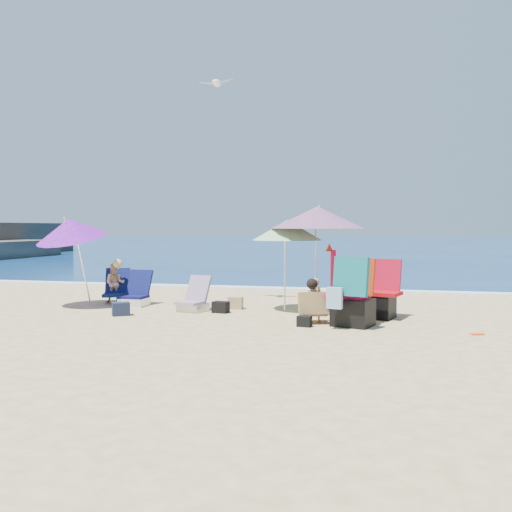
% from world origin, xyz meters
% --- Properties ---
extents(ground, '(120.00, 120.00, 0.00)m').
position_xyz_m(ground, '(0.00, 0.00, 0.00)').
color(ground, '#D8BC84').
rests_on(ground, ground).
extents(sea, '(120.00, 80.00, 0.12)m').
position_xyz_m(sea, '(0.00, 45.00, -0.05)').
color(sea, navy).
rests_on(sea, ground).
extents(foam, '(120.00, 0.50, 0.04)m').
position_xyz_m(foam, '(0.00, 5.10, 0.02)').
color(foam, white).
rests_on(foam, ground).
extents(umbrella_turquoise, '(2.31, 2.31, 2.10)m').
position_xyz_m(umbrella_turquoise, '(0.84, 1.40, 1.85)').
color(umbrella_turquoise, silver).
rests_on(umbrella_turquoise, ground).
extents(umbrella_striped, '(1.57, 1.57, 1.83)m').
position_xyz_m(umbrella_striped, '(0.25, 1.34, 1.60)').
color(umbrella_striped, white).
rests_on(umbrella_striped, ground).
extents(umbrella_blue, '(1.80, 1.84, 1.98)m').
position_xyz_m(umbrella_blue, '(-4.21, 0.88, 1.62)').
color(umbrella_blue, white).
rests_on(umbrella_blue, ground).
extents(furled_umbrella, '(0.22, 0.18, 1.36)m').
position_xyz_m(furled_umbrella, '(1.17, 1.06, 0.74)').
color(furled_umbrella, red).
rests_on(furled_umbrella, ground).
extents(chair_navy, '(0.55, 0.68, 0.74)m').
position_xyz_m(chair_navy, '(-3.01, 1.39, 0.20)').
color(chair_navy, '#0D0B42').
rests_on(chair_navy, ground).
extents(chair_rainbow, '(0.65, 0.74, 0.69)m').
position_xyz_m(chair_rainbow, '(-1.55, 0.92, 0.18)').
color(chair_rainbow, '#E8525B').
rests_on(chair_rainbow, ground).
extents(camp_chair_left, '(0.83, 0.79, 1.07)m').
position_xyz_m(camp_chair_left, '(2.02, 0.89, 0.32)').
color(camp_chair_left, '#A00B10').
rests_on(camp_chair_left, ground).
extents(camp_chair_right, '(0.87, 0.99, 1.18)m').
position_xyz_m(camp_chair_right, '(1.60, -0.08, 0.43)').
color(camp_chair_right, '#C60E3A').
rests_on(camp_chair_right, ground).
extents(person_center, '(0.59, 0.63, 0.78)m').
position_xyz_m(person_center, '(0.94, 0.08, 0.38)').
color(person_center, tan).
rests_on(person_center, ground).
extents(person_left, '(0.70, 0.79, 0.96)m').
position_xyz_m(person_left, '(-3.61, 1.66, 0.44)').
color(person_left, tan).
rests_on(person_left, ground).
extents(bag_navy_a, '(0.39, 0.36, 0.25)m').
position_xyz_m(bag_navy_a, '(-2.69, 0.07, 0.12)').
color(bag_navy_a, '#191F37').
rests_on(bag_navy_a, ground).
extents(bag_black_a, '(0.33, 0.26, 0.22)m').
position_xyz_m(bag_black_a, '(-0.96, 0.82, 0.11)').
color(bag_black_a, black).
rests_on(bag_black_a, ground).
extents(bag_tan, '(0.29, 0.22, 0.24)m').
position_xyz_m(bag_tan, '(-0.81, 1.38, 0.12)').
color(bag_tan, '#A1855C').
rests_on(bag_tan, ground).
extents(bag_navy_b, '(0.44, 0.37, 0.29)m').
position_xyz_m(bag_navy_b, '(1.32, 1.55, 0.14)').
color(bag_navy_b, '#1A1C39').
rests_on(bag_navy_b, ground).
extents(bag_black_b, '(0.25, 0.20, 0.18)m').
position_xyz_m(bag_black_b, '(0.83, -0.31, 0.09)').
color(bag_black_b, black).
rests_on(bag_black_b, ground).
extents(orange_item, '(0.22, 0.16, 0.03)m').
position_xyz_m(orange_item, '(3.53, -0.43, 0.01)').
color(orange_item, '#F55019').
rests_on(orange_item, ground).
extents(seagull, '(0.82, 0.40, 0.14)m').
position_xyz_m(seagull, '(-1.43, 2.17, 4.75)').
color(seagull, white).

